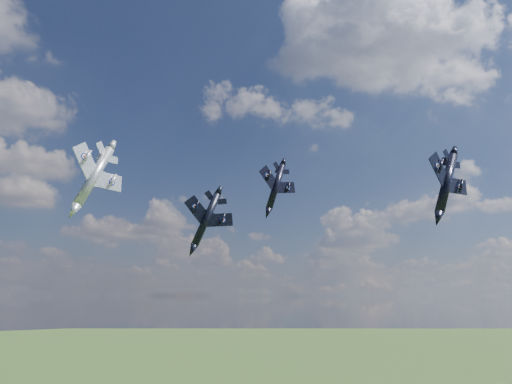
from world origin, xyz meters
TOP-DOWN VIEW (x-y plane):
  - jet_lead_navy at (-0.09, 21.61)m, footprint 15.20×17.46m
  - jet_right_navy at (26.63, -11.52)m, footprint 11.94×16.13m
  - jet_high_navy at (16.00, 20.96)m, footprint 11.05×14.55m
  - jet_left_silver at (-21.65, 21.12)m, footprint 16.86×19.55m

SIDE VIEW (x-z plane):
  - jet_lead_navy at x=-0.09m, z-range 74.46..81.36m
  - jet_right_navy at x=26.63m, z-range 78.25..86.30m
  - jet_left_silver at x=-21.65m, z-range 78.75..87.35m
  - jet_high_navy at x=16.00m, z-range 82.98..89.26m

